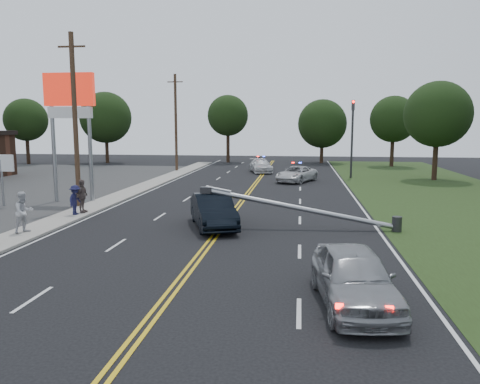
# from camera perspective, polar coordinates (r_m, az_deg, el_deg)

# --- Properties ---
(ground) EXTENTS (120.00, 120.00, 0.00)m
(ground) POSITION_cam_1_polar(r_m,az_deg,el_deg) (14.96, -7.35, -10.78)
(ground) COLOR black
(ground) RESTS_ON ground
(sidewalk) EXTENTS (1.80, 70.00, 0.12)m
(sidewalk) POSITION_cam_1_polar(r_m,az_deg,el_deg) (27.00, -19.34, -2.49)
(sidewalk) COLOR gray
(sidewalk) RESTS_ON ground
(centerline_yellow) EXTENTS (0.36, 80.00, 0.00)m
(centerline_yellow) POSITION_cam_1_polar(r_m,az_deg,el_deg) (24.44, -1.41, -3.22)
(centerline_yellow) COLOR gold
(centerline_yellow) RESTS_ON ground
(pylon_sign) EXTENTS (3.20, 0.35, 8.00)m
(pylon_sign) POSITION_cam_1_polar(r_m,az_deg,el_deg) (31.11, -20.03, 9.82)
(pylon_sign) COLOR gray
(pylon_sign) RESTS_ON ground
(small_sign) EXTENTS (1.60, 0.14, 3.10)m
(small_sign) POSITION_cam_1_polar(r_m,az_deg,el_deg) (31.26, -27.10, 2.68)
(small_sign) COLOR gray
(small_sign) RESTS_ON ground
(traffic_signal) EXTENTS (0.28, 0.41, 7.05)m
(traffic_signal) POSITION_cam_1_polar(r_m,az_deg,el_deg) (43.92, 13.53, 7.13)
(traffic_signal) COLOR #2D2D30
(traffic_signal) RESTS_ON ground
(fallen_streetlight) EXTENTS (9.36, 0.44, 1.91)m
(fallen_streetlight) POSITION_cam_1_polar(r_m,az_deg,el_deg) (22.03, 8.61, -2.17)
(fallen_streetlight) COLOR #2D2D30
(fallen_streetlight) RESTS_ON ground
(utility_pole_mid) EXTENTS (1.60, 0.28, 10.00)m
(utility_pole_mid) POSITION_cam_1_polar(r_m,az_deg,el_deg) (28.72, -19.46, 8.20)
(utility_pole_mid) COLOR #382619
(utility_pole_mid) RESTS_ON ground
(utility_pole_far) EXTENTS (1.60, 0.28, 10.00)m
(utility_pole_far) POSITION_cam_1_polar(r_m,az_deg,el_deg) (49.38, -7.83, 8.39)
(utility_pole_far) COLOR #382619
(utility_pole_far) RESTS_ON ground
(tree_4) EXTENTS (5.22, 5.22, 8.07)m
(tree_4) POSITION_cam_1_polar(r_m,az_deg,el_deg) (64.11, -24.64, 7.99)
(tree_4) COLOR black
(tree_4) RESTS_ON ground
(tree_5) EXTENTS (6.44, 6.44, 8.98)m
(tree_5) POSITION_cam_1_polar(r_m,az_deg,el_deg) (62.22, -16.06, 8.71)
(tree_5) COLOR black
(tree_5) RESTS_ON ground
(tree_6) EXTENTS (5.24, 5.24, 8.65)m
(tree_6) POSITION_cam_1_polar(r_m,az_deg,el_deg) (60.92, -1.49, 9.29)
(tree_6) COLOR black
(tree_6) RESTS_ON ground
(tree_7) EXTENTS (6.14, 6.14, 8.06)m
(tree_7) POSITION_cam_1_polar(r_m,az_deg,el_deg) (60.72, 10.01, 8.19)
(tree_7) COLOR black
(tree_7) RESTS_ON ground
(tree_8) EXTENTS (5.38, 5.38, 8.19)m
(tree_8) POSITION_cam_1_polar(r_m,az_deg,el_deg) (57.57, 18.21, 8.42)
(tree_8) COLOR black
(tree_8) RESTS_ON ground
(tree_9) EXTENTS (5.72, 5.72, 8.62)m
(tree_9) POSITION_cam_1_polar(r_m,az_deg,el_deg) (44.60, 22.97, 8.71)
(tree_9) COLOR black
(tree_9) RESTS_ON ground
(crashed_sedan) EXTENTS (3.20, 5.08, 1.58)m
(crashed_sedan) POSITION_cam_1_polar(r_m,az_deg,el_deg) (22.26, -3.27, -2.32)
(crashed_sedan) COLOR black
(crashed_sedan) RESTS_ON ground
(waiting_sedan) EXTENTS (2.41, 4.87, 1.60)m
(waiting_sedan) POSITION_cam_1_polar(r_m,az_deg,el_deg) (13.13, 13.71, -10.01)
(waiting_sedan) COLOR gray
(waiting_sedan) RESTS_ON ground
(emergency_a) EXTENTS (3.99, 5.27, 1.33)m
(emergency_a) POSITION_cam_1_polar(r_m,az_deg,el_deg) (40.31, 6.90, 2.18)
(emergency_a) COLOR silver
(emergency_a) RESTS_ON ground
(emergency_b) EXTENTS (3.02, 5.03, 1.37)m
(emergency_b) POSITION_cam_1_polar(r_m,az_deg,el_deg) (48.03, 2.55, 3.21)
(emergency_b) COLOR silver
(emergency_b) RESTS_ON ground
(bystander_b) EXTENTS (1.00, 1.09, 1.83)m
(bystander_b) POSITION_cam_1_polar(r_m,az_deg,el_deg) (22.72, -24.85, -2.24)
(bystander_b) COLOR #B9B9BE
(bystander_b) RESTS_ON sidewalk
(bystander_c) EXTENTS (0.64, 1.05, 1.58)m
(bystander_c) POSITION_cam_1_polar(r_m,az_deg,el_deg) (26.25, -19.44, -0.91)
(bystander_c) COLOR #18193E
(bystander_c) RESTS_ON sidewalk
(bystander_d) EXTENTS (0.50, 1.09, 1.81)m
(bystander_d) POSITION_cam_1_polar(r_m,az_deg,el_deg) (26.69, -18.71, -0.47)
(bystander_d) COLOR #62524E
(bystander_d) RESTS_ON sidewalk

